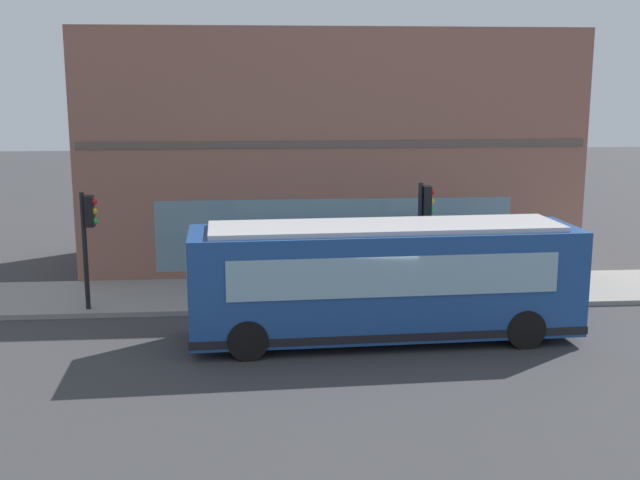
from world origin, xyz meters
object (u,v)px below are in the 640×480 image
at_px(pedestrian_walking_along_curb, 279,265).
at_px(traffic_light_down_block, 88,228).
at_px(city_bus_nearside, 384,282).
at_px(traffic_light_near_corner, 424,219).
at_px(pedestrian_by_light_pole, 236,263).
at_px(fire_hydrant, 445,272).
at_px(pedestrian_near_hydrant, 465,264).
at_px(pedestrian_near_building_entrance, 421,263).

bearing_deg(pedestrian_walking_along_curb, traffic_light_down_block, 102.52).
bearing_deg(city_bus_nearside, pedestrian_walking_along_curb, 31.86).
height_order(traffic_light_near_corner, pedestrian_by_light_pole, traffic_light_near_corner).
distance_m(traffic_light_near_corner, traffic_light_down_block, 9.76).
height_order(fire_hydrant, pedestrian_walking_along_curb, pedestrian_walking_along_curb).
bearing_deg(traffic_light_near_corner, pedestrian_walking_along_curb, 75.20).
relative_size(traffic_light_near_corner, traffic_light_down_block, 1.05).
distance_m(traffic_light_down_block, pedestrian_walking_along_curb, 5.78).
distance_m(fire_hydrant, pedestrian_near_hydrant, 1.40).
bearing_deg(traffic_light_near_corner, city_bus_nearside, 151.11).
height_order(city_bus_nearside, pedestrian_by_light_pole, city_bus_nearside).
bearing_deg(pedestrian_walking_along_curb, traffic_light_near_corner, -104.80).
height_order(city_bus_nearside, traffic_light_down_block, traffic_light_down_block).
relative_size(traffic_light_near_corner, pedestrian_walking_along_curb, 2.26).
relative_size(city_bus_nearside, fire_hydrant, 13.70).
relative_size(fire_hydrant, pedestrian_walking_along_curb, 0.47).
bearing_deg(traffic_light_near_corner, traffic_light_down_block, 90.45).
bearing_deg(pedestrian_by_light_pole, city_bus_nearside, -137.20).
bearing_deg(traffic_light_down_block, city_bus_nearside, -110.32).
bearing_deg(pedestrian_near_building_entrance, traffic_light_down_block, 95.95).
relative_size(traffic_light_near_corner, fire_hydrant, 4.84).
bearing_deg(fire_hydrant, traffic_light_near_corner, 149.20).
bearing_deg(pedestrian_near_building_entrance, city_bus_nearside, 155.43).
relative_size(fire_hydrant, pedestrian_by_light_pole, 0.43).
relative_size(traffic_light_near_corner, pedestrian_by_light_pole, 2.07).
xyz_separation_m(fire_hydrant, pedestrian_by_light_pole, (-0.78, 6.80, 0.63)).
height_order(pedestrian_by_light_pole, pedestrian_walking_along_curb, pedestrian_by_light_pole).
bearing_deg(fire_hydrant, traffic_light_down_block, 100.61).
relative_size(traffic_light_down_block, pedestrian_near_building_entrance, 2.09).
height_order(fire_hydrant, pedestrian_near_hydrant, pedestrian_near_hydrant).
bearing_deg(traffic_light_near_corner, fire_hydrant, -30.80).
distance_m(traffic_light_near_corner, fire_hydrant, 3.14).
bearing_deg(fire_hydrant, pedestrian_walking_along_curb, 98.69).
relative_size(traffic_light_down_block, pedestrian_walking_along_curb, 2.16).
bearing_deg(pedestrian_by_light_pole, pedestrian_near_building_entrance, -92.31).
distance_m(pedestrian_by_light_pole, pedestrian_near_hydrant, 7.13).
height_order(traffic_light_down_block, pedestrian_near_building_entrance, traffic_light_down_block).
relative_size(pedestrian_by_light_pole, pedestrian_walking_along_curb, 1.09).
height_order(traffic_light_down_block, pedestrian_near_hydrant, traffic_light_down_block).
distance_m(traffic_light_down_block, pedestrian_near_hydrant, 11.37).
bearing_deg(traffic_light_near_corner, pedestrian_by_light_pole, 78.07).
distance_m(traffic_light_near_corner, pedestrian_near_building_entrance, 1.84).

